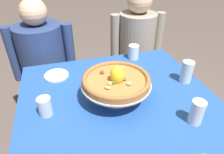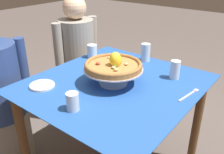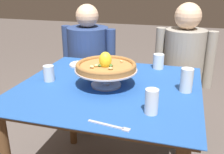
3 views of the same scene
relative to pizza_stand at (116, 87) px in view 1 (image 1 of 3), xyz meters
The scene contains 10 objects.
dining_table 0.19m from the pizza_stand, 10.88° to the right, with size 1.07×1.00×0.76m.
pizza_stand is the anchor object (origin of this frame).
pizza 0.05m from the pizza_stand, 93.15° to the right, with size 0.35×0.35×0.11m.
water_glass_side_right 0.46m from the pizza_stand, ahead, with size 0.07×0.07×0.14m.
water_glass_front_right 0.41m from the pizza_stand, 41.52° to the right, with size 0.06×0.06×0.12m.
water_glass_side_left 0.37m from the pizza_stand, behind, with size 0.07×0.07×0.10m.
water_glass_back_right 0.49m from the pizza_stand, 57.64° to the left, with size 0.08×0.08×0.10m.
side_plate 0.44m from the pizza_stand, 133.80° to the left, with size 0.15×0.15×0.02m.
diner_left 0.88m from the pizza_stand, 118.51° to the left, with size 0.52×0.40×1.17m.
diner_right 0.91m from the pizza_stand, 60.47° to the left, with size 0.48×0.36×1.19m.
Camera 1 is at (-0.27, -0.81, 1.46)m, focal length 32.00 mm.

